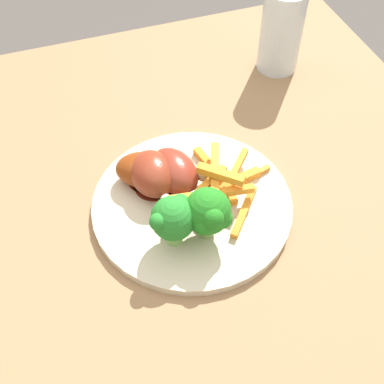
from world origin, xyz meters
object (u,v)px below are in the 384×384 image
object	(u,v)px
broccoli_floret_front	(176,218)
water_glass	(281,31)
carrot_fries_pile	(223,182)
chicken_drumstick_extra	(154,176)
broccoli_floret_middle	(209,214)
chicken_drumstick_near	(176,174)
chicken_drumstick_far	(149,170)
dinner_plate	(192,205)
dining_table	(160,257)

from	to	relation	value
broccoli_floret_front	water_glass	distance (m)	0.40
carrot_fries_pile	chicken_drumstick_extra	size ratio (longest dim) A/B	1.31
broccoli_floret_middle	chicken_drumstick_near	bearing A→B (deg)	-83.30
broccoli_floret_middle	chicken_drumstick_far	world-z (taller)	broccoli_floret_middle
broccoli_floret_middle	chicken_drumstick_extra	world-z (taller)	broccoli_floret_middle
dinner_plate	chicken_drumstick_extra	size ratio (longest dim) A/B	2.18
chicken_drumstick_near	water_glass	distance (m)	0.32
dinner_plate	chicken_drumstick_extra	world-z (taller)	chicken_drumstick_extra
broccoli_floret_middle	chicken_drumstick_extra	size ratio (longest dim) A/B	0.62
carrot_fries_pile	water_glass	xyz separation A→B (m)	(-0.19, -0.24, 0.04)
chicken_drumstick_extra	chicken_drumstick_far	bearing A→B (deg)	-81.23
dining_table	chicken_drumstick_far	size ratio (longest dim) A/B	7.43
dinner_plate	broccoli_floret_front	world-z (taller)	broccoli_floret_front
dinner_plate	dining_table	bearing A→B (deg)	-7.46
broccoli_floret_middle	broccoli_floret_front	bearing A→B (deg)	-10.27
broccoli_floret_middle	carrot_fries_pile	distance (m)	0.08
dining_table	carrot_fries_pile	distance (m)	0.16
broccoli_floret_front	broccoli_floret_middle	bearing A→B (deg)	169.73
broccoli_floret_middle	chicken_drumstick_far	distance (m)	0.12
dinner_plate	chicken_drumstick_extra	xyz separation A→B (m)	(0.04, -0.04, 0.03)
chicken_drumstick_far	chicken_drumstick_extra	xyz separation A→B (m)	(-0.00, 0.02, 0.00)
dinner_plate	water_glass	world-z (taller)	water_glass
dinner_plate	water_glass	xyz separation A→B (m)	(-0.24, -0.24, 0.06)
carrot_fries_pile	chicken_drumstick_near	bearing A→B (deg)	-28.13
broccoli_floret_front	broccoli_floret_middle	size ratio (longest dim) A/B	0.95
water_glass	carrot_fries_pile	bearing A→B (deg)	50.95
carrot_fries_pile	chicken_drumstick_far	xyz separation A→B (m)	(0.09, -0.05, 0.00)
broccoli_floret_middle	chicken_drumstick_far	xyz separation A→B (m)	(0.04, -0.11, -0.02)
dining_table	chicken_drumstick_near	world-z (taller)	chicken_drumstick_near
dining_table	chicken_drumstick_far	xyz separation A→B (m)	(-0.01, -0.05, 0.14)
chicken_drumstick_near	water_glass	bearing A→B (deg)	-139.93
chicken_drumstick_near	chicken_drumstick_extra	bearing A→B (deg)	-8.36
dining_table	chicken_drumstick_extra	world-z (taller)	chicken_drumstick_extra
dining_table	broccoli_floret_middle	size ratio (longest dim) A/B	12.49
broccoli_floret_front	broccoli_floret_middle	distance (m)	0.04
dining_table	chicken_drumstick_near	bearing A→B (deg)	-142.66
dining_table	water_glass	size ratio (longest dim) A/B	6.72
broccoli_floret_front	chicken_drumstick_far	world-z (taller)	broccoli_floret_front
dining_table	water_glass	world-z (taller)	water_glass
dining_table	carrot_fries_pile	bearing A→B (deg)	179.56
chicken_drumstick_extra	water_glass	bearing A→B (deg)	-143.61
broccoli_floret_front	water_glass	bearing A→B (deg)	-133.19
chicken_drumstick_extra	water_glass	world-z (taller)	water_glass
dinner_plate	chicken_drumstick_far	xyz separation A→B (m)	(0.04, -0.05, 0.03)
broccoli_floret_front	chicken_drumstick_extra	distance (m)	0.09
broccoli_floret_middle	water_glass	size ratio (longest dim) A/B	0.54
broccoli_floret_front	chicken_drumstick_extra	size ratio (longest dim) A/B	0.59
carrot_fries_pile	chicken_drumstick_far	bearing A→B (deg)	-29.59
broccoli_floret_front	chicken_drumstick_extra	xyz separation A→B (m)	(0.00, -0.09, -0.02)
dinner_plate	chicken_drumstick_near	xyz separation A→B (m)	(0.01, -0.03, 0.03)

